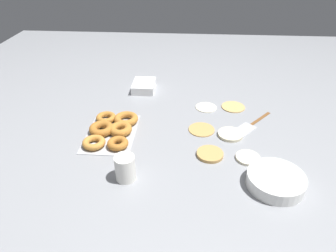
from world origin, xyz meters
name	(u,v)px	position (x,y,z in m)	size (l,w,h in m)	color
ground_plane	(195,133)	(0.00, 0.00, 0.00)	(3.00, 3.00, 0.00)	gray
pancake_0	(202,129)	(-0.03, 0.03, 0.00)	(0.11, 0.11, 0.01)	tan
pancake_1	(206,107)	(-0.23, 0.05, 0.00)	(0.10, 0.10, 0.01)	silver
pancake_2	(248,158)	(0.16, 0.20, 0.01)	(0.09, 0.09, 0.01)	beige
pancake_3	(210,154)	(0.15, 0.05, 0.01)	(0.10, 0.10, 0.01)	tan
pancake_4	(230,134)	(0.01, 0.15, 0.01)	(0.11, 0.11, 0.01)	beige
pancake_5	(233,106)	(-0.24, 0.19, 0.00)	(0.11, 0.11, 0.01)	tan
donut_tray	(112,129)	(0.02, -0.36, 0.02)	(0.31, 0.21, 0.04)	#ADAFB5
batter_bowl	(276,181)	(0.30, 0.27, 0.02)	(0.19, 0.19, 0.05)	white
container_stack	(144,86)	(-0.41, -0.28, 0.02)	(0.16, 0.12, 0.04)	white
paper_cup	(125,168)	(0.30, -0.24, 0.05)	(0.07, 0.07, 0.09)	white
spatula	(247,127)	(-0.06, 0.23, 0.00)	(0.24, 0.22, 0.01)	brown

